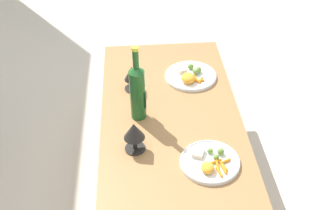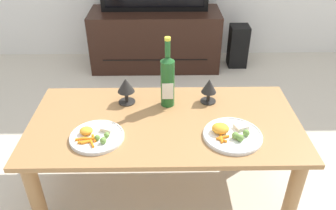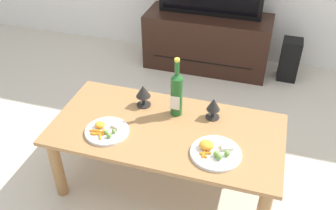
{
  "view_description": "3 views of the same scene",
  "coord_description": "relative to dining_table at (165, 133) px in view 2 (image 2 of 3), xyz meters",
  "views": [
    {
      "loc": [
        -1.51,
        0.14,
        1.75
      ],
      "look_at": [
        0.0,
        0.01,
        0.53
      ],
      "focal_mm": 45.05,
      "sensor_mm": 36.0,
      "label": 1
    },
    {
      "loc": [
        -0.01,
        -1.37,
        1.44
      ],
      "look_at": [
        0.02,
        0.01,
        0.54
      ],
      "focal_mm": 36.23,
      "sensor_mm": 36.0,
      "label": 2
    },
    {
      "loc": [
        0.48,
        -1.57,
        1.82
      ],
      "look_at": [
        -0.02,
        0.09,
        0.56
      ],
      "focal_mm": 39.39,
      "sensor_mm": 36.0,
      "label": 3
    }
  ],
  "objects": [
    {
      "name": "tv_stand",
      "position": [
        -0.07,
        1.56,
        -0.12
      ],
      "size": [
        1.15,
        0.44,
        0.52
      ],
      "color": "black",
      "rests_on": "ground_plane"
    },
    {
      "name": "ground_plane",
      "position": [
        0.0,
        0.0,
        -0.38
      ],
      "size": [
        6.4,
        6.4,
        0.0
      ],
      "primitive_type": "plane",
      "color": "beige"
    },
    {
      "name": "dinner_plate_left",
      "position": [
        -0.32,
        -0.13,
        0.09
      ],
      "size": [
        0.25,
        0.25,
        0.05
      ],
      "color": "white",
      "rests_on": "dining_table"
    },
    {
      "name": "wine_bottle",
      "position": [
        0.02,
        0.15,
        0.23
      ],
      "size": [
        0.07,
        0.07,
        0.38
      ],
      "color": "#1E5923",
      "rests_on": "dining_table"
    },
    {
      "name": "goblet_left",
      "position": [
        -0.2,
        0.17,
        0.17
      ],
      "size": [
        0.09,
        0.09,
        0.14
      ],
      "color": "black",
      "rests_on": "dining_table"
    },
    {
      "name": "goblet_right",
      "position": [
        0.24,
        0.17,
        0.16
      ],
      "size": [
        0.08,
        0.08,
        0.14
      ],
      "color": "black",
      "rests_on": "dining_table"
    },
    {
      "name": "dining_table",
      "position": [
        0.0,
        0.0,
        0.0
      ],
      "size": [
        1.34,
        0.66,
        0.46
      ],
      "color": "#9E7042",
      "rests_on": "ground_plane"
    },
    {
      "name": "floor_speaker",
      "position": [
        0.69,
        1.55,
        -0.19
      ],
      "size": [
        0.17,
        0.17,
        0.39
      ],
      "primitive_type": "cube",
      "rotation": [
        0.0,
        0.0,
        -0.01
      ],
      "color": "black",
      "rests_on": "ground_plane"
    },
    {
      "name": "dinner_plate_right",
      "position": [
        0.31,
        -0.13,
        0.09
      ],
      "size": [
        0.28,
        0.28,
        0.06
      ],
      "color": "white",
      "rests_on": "dining_table"
    }
  ]
}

